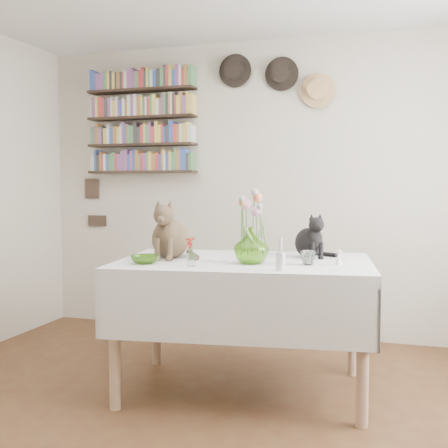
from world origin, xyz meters
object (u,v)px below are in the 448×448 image
(tabby_cat, at_px, (171,228))
(black_cat, at_px, (309,235))
(bookshelf_unit, at_px, (142,122))
(dining_table, at_px, (244,293))
(flower_vase, at_px, (251,245))

(tabby_cat, relative_size, black_cat, 1.30)
(tabby_cat, bearing_deg, black_cat, 14.36)
(tabby_cat, distance_m, bookshelf_unit, 1.75)
(dining_table, height_order, flower_vase, flower_vase)
(tabby_cat, xyz_separation_m, flower_vase, (0.55, -0.11, -0.08))
(dining_table, relative_size, tabby_cat, 4.39)
(dining_table, distance_m, black_cat, 0.56)
(bookshelf_unit, bearing_deg, tabby_cat, -58.05)
(black_cat, distance_m, flower_vase, 0.49)
(tabby_cat, height_order, black_cat, tabby_cat)
(flower_vase, height_order, bookshelf_unit, bookshelf_unit)
(dining_table, relative_size, black_cat, 5.71)
(tabby_cat, xyz_separation_m, black_cat, (0.83, 0.29, -0.04))
(flower_vase, bearing_deg, dining_table, 120.01)
(tabby_cat, bearing_deg, bookshelf_unit, 117.02)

